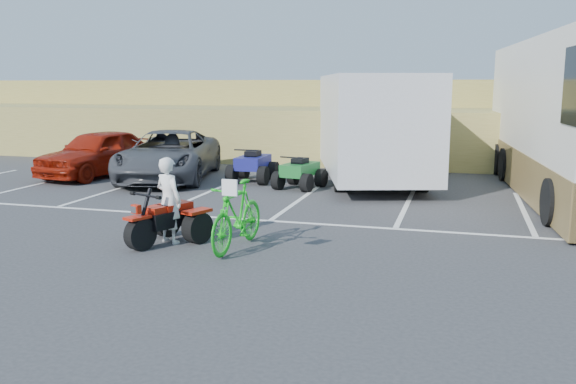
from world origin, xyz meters
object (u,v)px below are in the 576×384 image
(grey_pickup, at_px, (169,155))
(cargo_trailer, at_px, (373,125))
(quad_atv_blue, at_px, (253,182))
(green_dirt_bike, at_px, (237,215))
(quad_atv_green, at_px, (300,188))
(rv_motorhome, at_px, (576,130))
(rider, at_px, (169,200))
(red_car, at_px, (98,153))
(red_trike_atv, at_px, (164,244))

(grey_pickup, height_order, cargo_trailer, cargo_trailer)
(cargo_trailer, distance_m, quad_atv_blue, 4.00)
(green_dirt_bike, relative_size, quad_atv_blue, 1.25)
(green_dirt_bike, relative_size, quad_atv_green, 1.37)
(rv_motorhome, bearing_deg, grey_pickup, 176.94)
(rv_motorhome, bearing_deg, quad_atv_green, -177.91)
(rider, bearing_deg, rv_motorhome, -115.80)
(red_car, bearing_deg, quad_atv_green, 5.27)
(red_car, bearing_deg, cargo_trailer, 17.30)
(red_trike_atv, xyz_separation_m, red_car, (-6.01, 7.16, 0.75))
(rider, bearing_deg, red_trike_atv, 90.00)
(red_trike_atv, xyz_separation_m, green_dirt_bike, (1.43, 0.08, 0.61))
(rider, height_order, red_car, rider)
(green_dirt_bike, bearing_deg, rv_motorhome, 52.70)
(grey_pickup, distance_m, quad_atv_blue, 2.79)
(green_dirt_bike, bearing_deg, rider, -177.98)
(grey_pickup, bearing_deg, red_trike_atv, -77.13)
(quad_atv_green, bearing_deg, green_dirt_bike, -74.05)
(green_dirt_bike, relative_size, cargo_trailer, 0.28)
(rv_motorhome, xyz_separation_m, quad_atv_blue, (-8.93, -0.18, -1.74))
(red_car, distance_m, rv_motorhome, 14.16)
(quad_atv_green, bearing_deg, red_car, -173.31)
(green_dirt_bike, relative_size, red_car, 0.46)
(green_dirt_bike, distance_m, red_car, 10.26)
(rv_motorhome, height_order, quad_atv_blue, rv_motorhome)
(rider, relative_size, quad_atv_blue, 0.99)
(cargo_trailer, xyz_separation_m, quad_atv_green, (-1.81, -1.69, -1.73))
(quad_atv_green, bearing_deg, grey_pickup, -175.64)
(green_dirt_bike, xyz_separation_m, grey_pickup, (-4.92, 7.07, 0.14))
(red_trike_atv, height_order, grey_pickup, grey_pickup)
(rider, relative_size, cargo_trailer, 0.22)
(quad_atv_blue, bearing_deg, red_car, -178.18)
(quad_atv_blue, bearing_deg, quad_atv_green, -24.68)
(red_trike_atv, height_order, quad_atv_blue, quad_atv_blue)
(cargo_trailer, bearing_deg, red_trike_atv, -124.37)
(red_trike_atv, relative_size, cargo_trailer, 0.21)
(grey_pickup, bearing_deg, quad_atv_blue, -8.02)
(green_dirt_bike, height_order, red_car, red_car)
(red_car, relative_size, quad_atv_green, 2.97)
(rider, distance_m, quad_atv_green, 6.61)
(cargo_trailer, height_order, quad_atv_blue, cargo_trailer)
(rider, bearing_deg, grey_pickup, -41.64)
(grey_pickup, xyz_separation_m, quad_atv_green, (4.34, -0.50, -0.75))
(grey_pickup, relative_size, red_car, 1.23)
(rider, relative_size, quad_atv_green, 1.09)
(grey_pickup, relative_size, rv_motorhome, 0.48)
(green_dirt_bike, distance_m, quad_atv_green, 6.62)
(rider, bearing_deg, green_dirt_bike, -160.91)
(red_trike_atv, xyz_separation_m, quad_atv_blue, (-0.82, 7.39, 0.00))
(rider, distance_m, cargo_trailer, 8.66)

